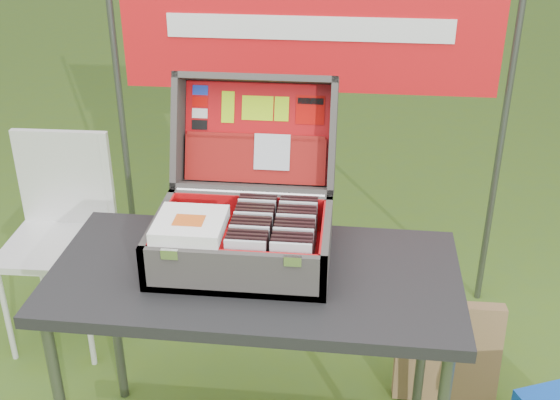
# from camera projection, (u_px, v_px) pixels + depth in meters

# --- Properties ---
(table) EXTENTS (1.28, 0.65, 0.80)m
(table) POSITION_uv_depth(u_px,v_px,m) (257.00, 370.00, 2.36)
(table) COLOR #282829
(table) RESTS_ON ground
(table_top) EXTENTS (1.28, 0.65, 0.04)m
(table_top) POSITION_uv_depth(u_px,v_px,m) (255.00, 276.00, 2.19)
(table_top) COLOR #282829
(table_top) RESTS_ON ground
(table_leg_bl) EXTENTS (0.04, 0.04, 0.76)m
(table_leg_bl) POSITION_uv_depth(u_px,v_px,m) (115.00, 318.00, 2.66)
(table_leg_bl) COLOR #59595B
(table_leg_bl) RESTS_ON ground
(table_leg_br) EXTENTS (0.04, 0.04, 0.76)m
(table_leg_br) POSITION_uv_depth(u_px,v_px,m) (424.00, 338.00, 2.55)
(table_leg_br) COLOR #59595B
(table_leg_br) RESTS_ON ground
(suitcase) EXTENTS (0.55, 0.55, 0.49)m
(suitcase) POSITION_uv_depth(u_px,v_px,m) (243.00, 184.00, 2.17)
(suitcase) COLOR #3E3B38
(suitcase) RESTS_ON table
(suitcase_base_bottom) EXTENTS (0.55, 0.39, 0.02)m
(suitcase_base_bottom) POSITION_uv_depth(u_px,v_px,m) (242.00, 259.00, 2.22)
(suitcase_base_bottom) COLOR #3E3B38
(suitcase_base_bottom) RESTS_ON table_top
(suitcase_base_wall_front) EXTENTS (0.55, 0.02, 0.15)m
(suitcase_base_wall_front) POSITION_uv_depth(u_px,v_px,m) (232.00, 274.00, 2.03)
(suitcase_base_wall_front) COLOR #3E3B38
(suitcase_base_wall_front) RESTS_ON table_top
(suitcase_base_wall_back) EXTENTS (0.55, 0.02, 0.15)m
(suitcase_base_wall_back) POSITION_uv_depth(u_px,v_px,m) (250.00, 214.00, 2.36)
(suitcase_base_wall_back) COLOR #3E3B38
(suitcase_base_wall_back) RESTS_ON table_top
(suitcase_base_wall_left) EXTENTS (0.02, 0.39, 0.15)m
(suitcase_base_wall_left) POSITION_uv_depth(u_px,v_px,m) (159.00, 238.00, 2.22)
(suitcase_base_wall_left) COLOR #3E3B38
(suitcase_base_wall_left) RESTS_ON table_top
(suitcase_base_wall_right) EXTENTS (0.02, 0.39, 0.15)m
(suitcase_base_wall_right) POSITION_uv_depth(u_px,v_px,m) (326.00, 247.00, 2.17)
(suitcase_base_wall_right) COLOR #3E3B38
(suitcase_base_wall_right) RESTS_ON table_top
(suitcase_liner_floor) EXTENTS (0.51, 0.35, 0.01)m
(suitcase_liner_floor) POSITION_uv_depth(u_px,v_px,m) (242.00, 255.00, 2.22)
(suitcase_liner_floor) COLOR red
(suitcase_liner_floor) RESTS_ON suitcase_base_bottom
(suitcase_latch_left) EXTENTS (0.05, 0.01, 0.03)m
(suitcase_latch_left) POSITION_uv_depth(u_px,v_px,m) (169.00, 254.00, 2.01)
(suitcase_latch_left) COLOR silver
(suitcase_latch_left) RESTS_ON suitcase_base_wall_front
(suitcase_latch_right) EXTENTS (0.05, 0.01, 0.03)m
(suitcase_latch_right) POSITION_uv_depth(u_px,v_px,m) (293.00, 261.00, 1.97)
(suitcase_latch_right) COLOR silver
(suitcase_latch_right) RESTS_ON suitcase_base_wall_front
(suitcase_hinge) EXTENTS (0.50, 0.02, 0.02)m
(suitcase_hinge) POSITION_uv_depth(u_px,v_px,m) (250.00, 193.00, 2.33)
(suitcase_hinge) COLOR silver
(suitcase_hinge) RESTS_ON suitcase_base_wall_back
(suitcase_lid_back) EXTENTS (0.55, 0.16, 0.38)m
(suitcase_lid_back) POSITION_uv_depth(u_px,v_px,m) (257.00, 133.00, 2.45)
(suitcase_lid_back) COLOR #3E3B38
(suitcase_lid_back) RESTS_ON suitcase_base_wall_back
(suitcase_lid_rim_far) EXTENTS (0.55, 0.15, 0.07)m
(suitcase_lid_rim_far) POSITION_uv_depth(u_px,v_px,m) (257.00, 78.00, 2.36)
(suitcase_lid_rim_far) COLOR #3E3B38
(suitcase_lid_rim_far) RESTS_ON suitcase_lid_back
(suitcase_lid_rim_near) EXTENTS (0.55, 0.15, 0.07)m
(suitcase_lid_rim_near) POSITION_uv_depth(u_px,v_px,m) (253.00, 188.00, 2.41)
(suitcase_lid_rim_near) COLOR #3E3B38
(suitcase_lid_rim_near) RESTS_ON suitcase_lid_back
(suitcase_lid_rim_left) EXTENTS (0.02, 0.27, 0.42)m
(suitcase_lid_rim_left) POSITION_uv_depth(u_px,v_px,m) (179.00, 130.00, 2.41)
(suitcase_lid_rim_left) COLOR #3E3B38
(suitcase_lid_rim_left) RESTS_ON suitcase_lid_back
(suitcase_lid_rim_right) EXTENTS (0.02, 0.27, 0.42)m
(suitcase_lid_rim_right) POSITION_uv_depth(u_px,v_px,m) (333.00, 136.00, 2.36)
(suitcase_lid_rim_right) COLOR #3E3B38
(suitcase_lid_rim_right) RESTS_ON suitcase_lid_back
(suitcase_lid_liner) EXTENTS (0.50, 0.12, 0.33)m
(suitcase_lid_liner) POSITION_uv_depth(u_px,v_px,m) (257.00, 133.00, 2.43)
(suitcase_lid_liner) COLOR red
(suitcase_lid_liner) RESTS_ON suitcase_lid_back
(suitcase_liner_wall_front) EXTENTS (0.51, 0.01, 0.13)m
(suitcase_liner_wall_front) POSITION_uv_depth(u_px,v_px,m) (233.00, 269.00, 2.04)
(suitcase_liner_wall_front) COLOR red
(suitcase_liner_wall_front) RESTS_ON suitcase_base_bottom
(suitcase_liner_wall_back) EXTENTS (0.51, 0.01, 0.13)m
(suitcase_liner_wall_back) POSITION_uv_depth(u_px,v_px,m) (250.00, 213.00, 2.34)
(suitcase_liner_wall_back) COLOR red
(suitcase_liner_wall_back) RESTS_ON suitcase_base_bottom
(suitcase_liner_wall_left) EXTENTS (0.01, 0.35, 0.13)m
(suitcase_liner_wall_left) POSITION_uv_depth(u_px,v_px,m) (163.00, 235.00, 2.21)
(suitcase_liner_wall_left) COLOR red
(suitcase_liner_wall_left) RESTS_ON suitcase_base_bottom
(suitcase_liner_wall_right) EXTENTS (0.01, 0.35, 0.13)m
(suitcase_liner_wall_right) POSITION_uv_depth(u_px,v_px,m) (322.00, 243.00, 2.17)
(suitcase_liner_wall_right) COLOR red
(suitcase_liner_wall_right) RESTS_ON suitcase_base_bottom
(suitcase_lid_pocket) EXTENTS (0.49, 0.08, 0.16)m
(suitcase_lid_pocket) POSITION_uv_depth(u_px,v_px,m) (255.00, 160.00, 2.42)
(suitcase_lid_pocket) COLOR maroon
(suitcase_lid_pocket) RESTS_ON suitcase_lid_liner
(suitcase_pocket_edge) EXTENTS (0.48, 0.03, 0.03)m
(suitcase_pocket_edge) POSITION_uv_depth(u_px,v_px,m) (256.00, 137.00, 2.41)
(suitcase_pocket_edge) COLOR maroon
(suitcase_pocket_edge) RESTS_ON suitcase_lid_pocket
(suitcase_pocket_cd) EXTENTS (0.12, 0.05, 0.12)m
(suitcase_pocket_cd) POSITION_uv_depth(u_px,v_px,m) (272.00, 152.00, 2.40)
(suitcase_pocket_cd) COLOR silver
(suitcase_pocket_cd) RESTS_ON suitcase_lid_pocket
(lid_sticker_cc_a) EXTENTS (0.05, 0.01, 0.03)m
(lid_sticker_cc_a) POSITION_uv_depth(u_px,v_px,m) (200.00, 90.00, 2.43)
(lid_sticker_cc_a) COLOR #1933B2
(lid_sticker_cc_a) RESTS_ON suitcase_lid_liner
(lid_sticker_cc_b) EXTENTS (0.05, 0.01, 0.03)m
(lid_sticker_cc_b) POSITION_uv_depth(u_px,v_px,m) (200.00, 102.00, 2.43)
(lid_sticker_cc_b) COLOR #C30702
(lid_sticker_cc_b) RESTS_ON suitcase_lid_liner
(lid_sticker_cc_c) EXTENTS (0.05, 0.01, 0.03)m
(lid_sticker_cc_c) POSITION_uv_depth(u_px,v_px,m) (200.00, 113.00, 2.44)
(lid_sticker_cc_c) COLOR white
(lid_sticker_cc_c) RESTS_ON suitcase_lid_liner
(lid_sticker_cc_d) EXTENTS (0.05, 0.01, 0.03)m
(lid_sticker_cc_d) POSITION_uv_depth(u_px,v_px,m) (200.00, 125.00, 2.44)
(lid_sticker_cc_d) COLOR black
(lid_sticker_cc_d) RESTS_ON suitcase_lid_liner
(lid_card_neon_tall) EXTENTS (0.04, 0.04, 0.10)m
(lid_card_neon_tall) POSITION_uv_depth(u_px,v_px,m) (228.00, 107.00, 2.43)
(lid_card_neon_tall) COLOR #ADEA0D
(lid_card_neon_tall) RESTS_ON suitcase_lid_liner
(lid_card_neon_main) EXTENTS (0.11, 0.03, 0.08)m
(lid_card_neon_main) POSITION_uv_depth(u_px,v_px,m) (258.00, 108.00, 2.42)
(lid_card_neon_main) COLOR #ADEA0D
(lid_card_neon_main) RESTS_ON suitcase_lid_liner
(lid_card_neon_small) EXTENTS (0.05, 0.03, 0.08)m
(lid_card_neon_small) POSITION_uv_depth(u_px,v_px,m) (282.00, 109.00, 2.41)
(lid_card_neon_small) COLOR #ADEA0D
(lid_card_neon_small) RESTS_ON suitcase_lid_liner
(lid_sticker_band) EXTENTS (0.10, 0.04, 0.09)m
(lid_sticker_band) POSITION_uv_depth(u_px,v_px,m) (310.00, 110.00, 2.40)
(lid_sticker_band) COLOR #C30702
(lid_sticker_band) RESTS_ON suitcase_lid_liner
(lid_sticker_band_bar) EXTENTS (0.09, 0.01, 0.02)m
(lid_sticker_band_bar) POSITION_uv_depth(u_px,v_px,m) (311.00, 101.00, 2.40)
(lid_sticker_band_bar) COLOR black
(lid_sticker_band_bar) RESTS_ON suitcase_lid_liner
(cd_left_0) EXTENTS (0.12, 0.01, 0.14)m
(cd_left_0) POSITION_uv_depth(u_px,v_px,m) (245.00, 262.00, 2.05)
(cd_left_0) COLOR silver
(cd_left_0) RESTS_ON suitcase_liner_floor
(cd_left_1) EXTENTS (0.12, 0.01, 0.14)m
(cd_left_1) POSITION_uv_depth(u_px,v_px,m) (246.00, 258.00, 2.07)
(cd_left_1) COLOR black
(cd_left_1) RESTS_ON suitcase_liner_floor
(cd_left_2) EXTENTS (0.12, 0.01, 0.14)m
(cd_left_2) POSITION_uv_depth(u_px,v_px,m) (247.00, 254.00, 2.08)
(cd_left_2) COLOR black
(cd_left_2) RESTS_ON suitcase_liner_floor
(cd_left_3) EXTENTS (0.12, 0.01, 0.14)m
(cd_left_3) POSITION_uv_depth(u_px,v_px,m) (249.00, 250.00, 2.10)
(cd_left_3) COLOR black
(cd_left_3) RESTS_ON suitcase_liner_floor
(cd_left_4) EXTENTS (0.12, 0.01, 0.14)m
(cd_left_4) POSITION_uv_depth(u_px,v_px,m) (250.00, 246.00, 2.12)
(cd_left_4) COLOR silver
(cd_left_4) RESTS_ON suitcase_liner_floor
(cd_left_5) EXTENTS (0.12, 0.01, 0.14)m
(cd_left_5) POSITION_uv_depth(u_px,v_px,m) (251.00, 243.00, 2.14)
(cd_left_5) COLOR black
(cd_left_5) RESTS_ON suitcase_liner_floor
(cd_left_6) EXTENTS (0.12, 0.01, 0.14)m
(cd_left_6) POSITION_uv_depth(u_px,v_px,m) (252.00, 239.00, 2.16)
(cd_left_6) COLOR black
(cd_left_6) RESTS_ON suitcase_liner_floor
(cd_left_7) EXTENTS (0.12, 0.01, 0.14)m
(cd_left_7) POSITION_uv_depth(u_px,v_px,m) (253.00, 236.00, 2.18)
(cd_left_7) COLOR black
(cd_left_7) RESTS_ON suitcase_liner_floor
(cd_left_8) EXTENTS (0.12, 0.01, 0.14)m
(cd_left_8) POSITION_uv_depth(u_px,v_px,m) (254.00, 232.00, 2.20)
(cd_left_8) COLOR silver
(cd_left_8) RESTS_ON suitcase_liner_floor
(cd_left_9) EXTENTS (0.12, 0.01, 0.14)m
(cd_left_9) POSITION_uv_depth(u_px,v_px,m) (254.00, 229.00, 2.22)
(cd_left_9) COLOR black
(cd_left_9) RESTS_ON suitcase_liner_floor
(cd_left_10) EXTENTS (0.12, 0.01, 0.14)m
(cd_left_10) POSITION_uv_depth(u_px,v_px,m) (255.00, 226.00, 2.24)
(cd_left_10) COLOR black
(cd_left_10) RESTS_ON suitcase_liner_floor
(cd_left_11) EXTENTS (0.12, 0.01, 0.14)m
(cd_left_11) POSITION_uv_depth(u_px,v_px,m) (256.00, 222.00, 2.26)
(cd_left_11) COLOR black
(cd_left_11) RESTS_ON suitcase_liner_floor
(cd_left_12) EXTENTS (0.12, 0.01, 0.14)m
(cd_left_12) POSITION_uv_depth(u_px,v_px,m) (257.00, 219.00, 2.28)
(cd_left_12) COLOR silver
(cd_left_12) RESTS_ON suitcase_liner_floor
(cd_left_13) EXTENTS (0.12, 0.01, 0.14)m
(cd_left_13) POSITION_uv_depth(u_px,v_px,m) (258.00, 216.00, 2.30)
(cd_left_13) COLOR black
(cd_left_13) RESTS_ON suitcase_liner_floor
(cd_left_14) EXTENTS (0.12, 0.01, 0.14)m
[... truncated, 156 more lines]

